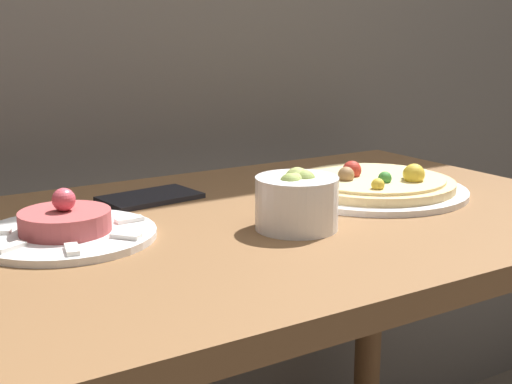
# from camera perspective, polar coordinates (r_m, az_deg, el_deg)

# --- Properties ---
(dining_table) EXTENTS (1.12, 0.69, 0.78)m
(dining_table) POSITION_cam_1_polar(r_m,az_deg,el_deg) (1.09, -0.67, -8.72)
(dining_table) COLOR brown
(dining_table) RESTS_ON ground_plane
(pizza_plate) EXTENTS (0.32, 0.32, 0.06)m
(pizza_plate) POSITION_cam_1_polar(r_m,az_deg,el_deg) (1.22, 9.37, 0.54)
(pizza_plate) COLOR white
(pizza_plate) RESTS_ON dining_table
(tartare_plate) EXTENTS (0.24, 0.24, 0.07)m
(tartare_plate) POSITION_cam_1_polar(r_m,az_deg,el_deg) (0.99, -14.99, -2.84)
(tartare_plate) COLOR white
(tartare_plate) RESTS_ON dining_table
(small_bowl) EXTENTS (0.12, 0.12, 0.09)m
(small_bowl) POSITION_cam_1_polar(r_m,az_deg,el_deg) (1.00, 3.29, -0.65)
(small_bowl) COLOR white
(small_bowl) RESTS_ON dining_table
(napkin) EXTENTS (0.17, 0.11, 0.01)m
(napkin) POSITION_cam_1_polar(r_m,az_deg,el_deg) (1.18, -8.48, -0.43)
(napkin) COLOR black
(napkin) RESTS_ON dining_table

